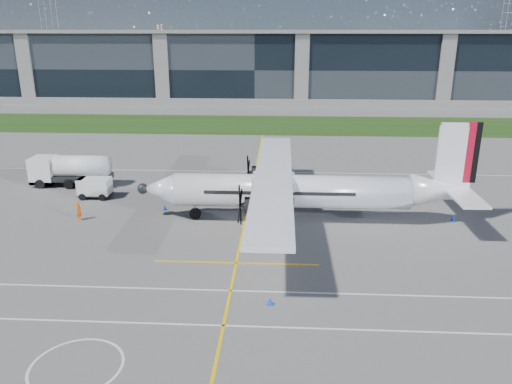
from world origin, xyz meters
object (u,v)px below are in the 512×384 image
at_px(baggage_tug, 95,188).
at_px(safety_cone_nose_stbd, 164,207).
at_px(turboprop_aircraft, 304,172).
at_px(ground_crew_person, 79,210).
at_px(safety_cone_portwing, 270,301).
at_px(pylon_west, 50,31).
at_px(safety_cone_tail, 453,218).
at_px(safety_cone_stbdwing, 273,173).
at_px(pylon_east, 509,31).
at_px(fuel_tanker_truck, 65,170).

xyz_separation_m(baggage_tug, safety_cone_nose_stbd, (7.74, -3.20, -0.75)).
distance_m(turboprop_aircraft, ground_crew_person, 20.10).
bearing_deg(safety_cone_portwing, baggage_tug, 132.95).
bearing_deg(baggage_tug, safety_cone_portwing, -47.05).
bearing_deg(pylon_west, safety_cone_tail, -55.35).
distance_m(turboprop_aircraft, safety_cone_stbdwing, 15.12).
distance_m(safety_cone_nose_stbd, safety_cone_portwing, 19.24).
relative_size(pylon_east, baggage_tug, 9.02).
bearing_deg(pylon_east, turboprop_aircraft, -117.53).
height_order(fuel_tanker_truck, safety_cone_portwing, fuel_tanker_truck).
bearing_deg(safety_cone_nose_stbd, fuel_tanker_truck, 150.18).
relative_size(turboprop_aircraft, safety_cone_stbdwing, 59.56).
relative_size(pylon_east, safety_cone_nose_stbd, 60.00).
distance_m(turboprop_aircraft, safety_cone_tail, 13.92).
height_order(pylon_east, safety_cone_portwing, pylon_east).
bearing_deg(turboprop_aircraft, safety_cone_stbdwing, 101.91).
xyz_separation_m(safety_cone_stbdwing, safety_cone_portwing, (0.49, -28.32, 0.00)).
bearing_deg(safety_cone_nose_stbd, safety_cone_portwing, -57.48).
distance_m(ground_crew_person, safety_cone_tail, 33.06).
bearing_deg(safety_cone_nose_stbd, safety_cone_tail, -2.89).
bearing_deg(ground_crew_person, pylon_west, 34.42).
bearing_deg(safety_cone_tail, turboprop_aircraft, -176.59).
xyz_separation_m(pylon_east, safety_cone_nose_stbd, (-89.72, -145.35, -14.75)).
distance_m(turboprop_aircraft, safety_cone_portwing, 14.94).
xyz_separation_m(pylon_west, safety_cone_nose_stbd, (75.28, -145.35, -14.75)).
distance_m(turboprop_aircraft, safety_cone_nose_stbd, 13.69).
bearing_deg(safety_cone_stbdwing, turboprop_aircraft, -78.09).
bearing_deg(safety_cone_stbdwing, fuel_tanker_truck, -167.19).
distance_m(baggage_tug, safety_cone_stbdwing, 19.73).
height_order(baggage_tug, safety_cone_portwing, baggage_tug).
distance_m(pylon_west, safety_cone_nose_stbd, 164.35).
xyz_separation_m(safety_cone_stbdwing, safety_cone_tail, (16.23, -13.42, 0.00)).
xyz_separation_m(pylon_east, safety_cone_portwing, (-79.38, -161.57, -14.75)).
distance_m(fuel_tanker_truck, safety_cone_stbdwing, 22.78).
distance_m(baggage_tug, safety_cone_nose_stbd, 8.41).
bearing_deg(turboprop_aircraft, safety_cone_nose_stbd, 170.69).
distance_m(pylon_east, fuel_tanker_truck, 172.38).
relative_size(pylon_east, fuel_tanker_truck, 3.39).
height_order(pylon_west, safety_cone_portwing, pylon_west).
xyz_separation_m(pylon_west, turboprop_aircraft, (88.13, -147.46, -10.53)).
distance_m(pylon_east, safety_cone_stbdwing, 156.05).
height_order(ground_crew_person, safety_cone_portwing, ground_crew_person).
relative_size(pylon_west, turboprop_aircraft, 1.01).
bearing_deg(safety_cone_portwing, fuel_tanker_truck, 134.23).
height_order(turboprop_aircraft, safety_cone_tail, turboprop_aircraft).
height_order(baggage_tug, ground_crew_person, baggage_tug).
distance_m(pylon_west, baggage_tug, 158.00).
bearing_deg(pylon_west, ground_crew_person, -65.25).
relative_size(pylon_west, fuel_tanker_truck, 3.39).
distance_m(baggage_tug, safety_cone_portwing, 26.55).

